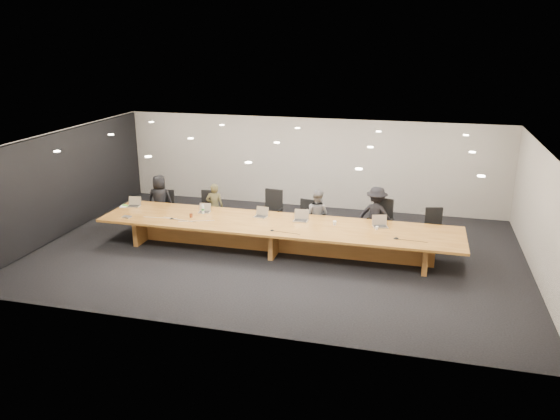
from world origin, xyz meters
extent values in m
plane|color=black|center=(0.00, 0.00, 0.00)|extent=(12.00, 12.00, 0.00)
cube|color=beige|center=(0.00, 4.00, 1.40)|extent=(12.00, 0.02, 2.80)
cube|color=black|center=(-5.94, 0.00, 1.37)|extent=(0.08, 7.84, 2.74)
cube|color=brown|center=(0.00, 0.00, 0.72)|extent=(9.00, 1.80, 0.06)
cube|color=brown|center=(0.00, 0.00, 0.34)|extent=(7.65, 0.15, 0.69)
cube|color=brown|center=(-3.60, 0.00, 0.34)|extent=(0.12, 1.26, 0.69)
cube|color=brown|center=(0.00, 0.00, 0.34)|extent=(0.12, 1.26, 0.69)
cube|color=brown|center=(3.60, 0.00, 0.34)|extent=(0.12, 1.26, 0.69)
imported|color=black|center=(-3.74, 1.15, 0.73)|extent=(0.79, 0.59, 1.46)
imported|color=#3B3820|center=(-2.08, 1.12, 0.67)|extent=(0.54, 0.41, 1.34)
imported|color=slate|center=(0.79, 1.15, 0.67)|extent=(0.78, 0.69, 1.35)
imported|color=black|center=(2.32, 1.26, 0.75)|extent=(1.08, 0.77, 1.51)
cylinder|color=silver|center=(-2.07, 0.25, 0.86)|extent=(0.09, 0.09, 0.23)
cylinder|color=#662C12|center=(-2.25, -0.11, 0.80)|extent=(0.11, 0.11, 0.10)
cone|color=silver|center=(1.41, 0.22, 0.80)|extent=(0.10, 0.10, 0.10)
cone|color=white|center=(2.44, 0.14, 0.79)|extent=(0.09, 0.09, 0.08)
cube|color=white|center=(-4.35, 0.30, 0.76)|extent=(0.31, 0.27, 0.02)
cube|color=#67D238|center=(-4.37, 0.31, 0.78)|extent=(0.15, 0.10, 0.02)
cube|color=#9E9EA2|center=(-3.84, -0.54, 0.77)|extent=(0.23, 0.18, 0.03)
cone|color=black|center=(-2.67, -0.35, 0.76)|extent=(0.14, 0.14, 0.03)
cone|color=black|center=(0.03, -0.55, 0.76)|extent=(0.12, 0.12, 0.03)
cone|color=black|center=(2.92, -0.36, 0.77)|extent=(0.15, 0.15, 0.03)
camera|label=1|loc=(3.29, -12.34, 5.17)|focal=35.00mm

